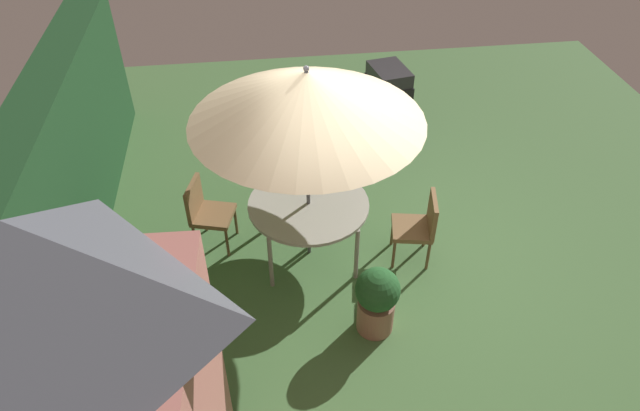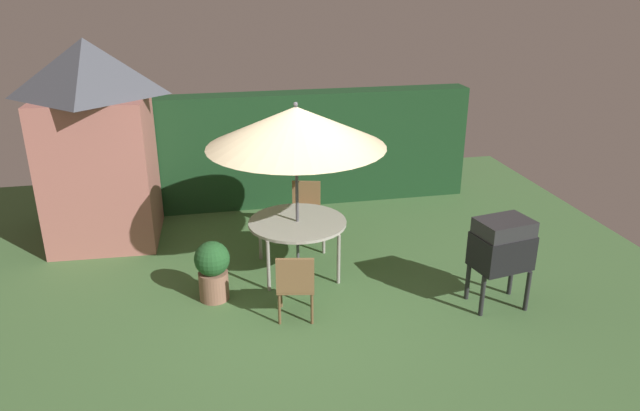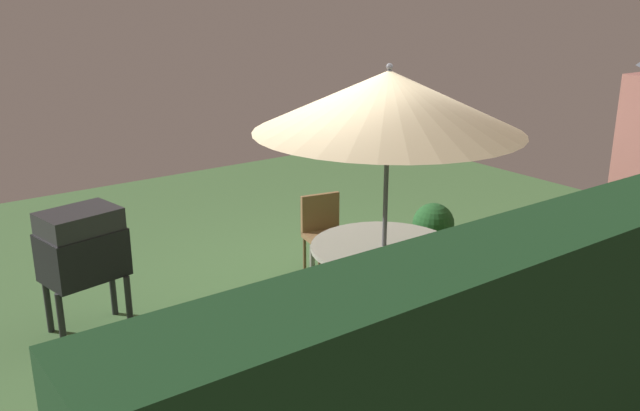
# 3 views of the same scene
# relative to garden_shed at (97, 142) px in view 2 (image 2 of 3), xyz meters

# --- Properties ---
(ground_plane) EXTENTS (11.00, 11.00, 0.00)m
(ground_plane) POSITION_rel_garden_shed_xyz_m (2.75, -2.49, -1.62)
(ground_plane) COLOR #47703D
(hedge_backdrop) EXTENTS (7.47, 0.50, 2.07)m
(hedge_backdrop) POSITION_rel_garden_shed_xyz_m (2.75, 1.01, -0.59)
(hedge_backdrop) COLOR #193D1E
(hedge_backdrop) RESTS_ON ground
(garden_shed) EXTENTS (1.76, 1.67, 3.18)m
(garden_shed) POSITION_rel_garden_shed_xyz_m (0.00, 0.00, 0.00)
(garden_shed) COLOR #B26B60
(garden_shed) RESTS_ON ground
(patio_table) EXTENTS (1.39, 1.39, 0.78)m
(patio_table) POSITION_rel_garden_shed_xyz_m (2.82, -1.75, -0.90)
(patio_table) COLOR #B2ADA3
(patio_table) RESTS_ON ground
(patio_umbrella) EXTENTS (2.44, 2.44, 2.48)m
(patio_umbrella) POSITION_rel_garden_shed_xyz_m (2.82, -1.75, 0.52)
(patio_umbrella) COLOR #4C4C51
(patio_umbrella) RESTS_ON ground
(bbq_grill) EXTENTS (0.78, 0.62, 1.20)m
(bbq_grill) POSITION_rel_garden_shed_xyz_m (5.19, -3.21, -0.78)
(bbq_grill) COLOR black
(bbq_grill) RESTS_ON ground
(chair_near_shed) EXTENTS (0.57, 0.57, 0.90)m
(chair_near_shed) POSITION_rel_garden_shed_xyz_m (3.16, -0.55, -1.10)
(chair_near_shed) COLOR olive
(chair_near_shed) RESTS_ON ground
(chair_far_side) EXTENTS (0.54, 0.54, 0.90)m
(chair_far_side) POSITION_rel_garden_shed_xyz_m (2.57, -3.02, -1.10)
(chair_far_side) COLOR olive
(chair_far_side) RESTS_ON ground
(potted_plant_by_shed) EXTENTS (0.46, 0.46, 0.82)m
(potted_plant_by_shed) POSITION_rel_garden_shed_xyz_m (1.59, -2.31, -1.18)
(potted_plant_by_shed) COLOR #936651
(potted_plant_by_shed) RESTS_ON ground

